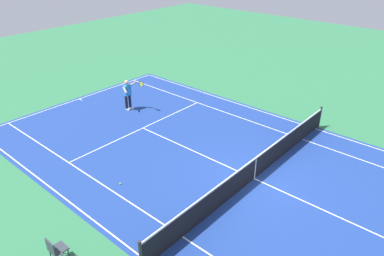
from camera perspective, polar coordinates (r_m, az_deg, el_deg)
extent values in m
plane|color=#2D7247|center=(14.45, 9.68, -7.80)|extent=(60.00, 60.00, 0.00)
cube|color=navy|center=(14.45, 9.68, -7.80)|extent=(24.20, 11.40, 0.00)
cube|color=white|center=(22.11, -17.27, 4.37)|extent=(0.05, 11.00, 0.01)
cube|color=white|center=(18.77, 18.74, -0.11)|extent=(23.80, 0.05, 0.01)
cube|color=white|center=(17.62, 16.88, -1.70)|extent=(23.80, 0.05, 0.01)
cube|color=white|center=(11.87, -1.52, -16.62)|extent=(23.80, 0.05, 0.01)
cube|color=white|center=(18.01, -7.69, 0.00)|extent=(0.05, 8.22, 0.01)
cube|color=white|center=(14.45, 9.68, -7.79)|extent=(12.80, 0.05, 0.01)
cube|color=white|center=(21.99, -17.06, 4.28)|extent=(0.30, 0.05, 0.01)
cylinder|color=#2D2D33|center=(18.80, 19.36, 1.66)|extent=(0.10, 0.10, 1.08)
cylinder|color=#2D2D33|center=(10.69, -8.05, -19.18)|extent=(0.10, 0.10, 1.08)
cube|color=black|center=(14.20, 9.82, -6.35)|extent=(0.02, 11.60, 0.88)
cube|color=white|center=(13.93, 9.98, -4.62)|extent=(0.04, 11.60, 0.06)
cube|color=white|center=(14.20, 9.82, -6.35)|extent=(0.04, 0.06, 0.88)
cylinder|color=black|center=(19.90, -10.22, 4.02)|extent=(0.15, 0.15, 0.74)
cube|color=white|center=(20.02, -10.01, 2.91)|extent=(0.28, 0.11, 0.09)
cylinder|color=black|center=(20.04, -9.69, 4.23)|extent=(0.15, 0.15, 0.74)
cube|color=white|center=(20.16, -9.49, 3.14)|extent=(0.28, 0.11, 0.09)
cube|color=#2884D1|center=(19.73, -10.11, 5.86)|extent=(0.24, 0.38, 0.56)
sphere|color=#DBAA84|center=(19.57, -10.21, 7.04)|extent=(0.23, 0.23, 0.23)
cylinder|color=#DBAA84|center=(19.39, -10.44, 5.85)|extent=(0.42, 0.22, 0.26)
cylinder|color=#DBAA84|center=(19.64, -9.23, 6.87)|extent=(0.42, 0.22, 0.30)
cylinder|color=#232326|center=(19.41, -8.51, 7.02)|extent=(0.28, 0.04, 0.04)
torus|color=#232326|center=(19.21, -7.93, 6.83)|extent=(0.31, 0.03, 0.31)
cylinder|color=#C6D84C|center=(19.21, -7.93, 6.83)|extent=(0.27, 0.01, 0.27)
sphere|color=#CCE01E|center=(14.19, -11.14, -8.54)|extent=(0.07, 0.07, 0.07)
cylinder|color=#38383D|center=(11.86, -19.67, -17.28)|extent=(0.04, 0.04, 0.44)
cylinder|color=#38383D|center=(11.62, -18.71, -18.22)|extent=(0.04, 0.04, 0.44)
cylinder|color=#38383D|center=(11.76, -21.22, -18.07)|extent=(0.04, 0.04, 0.44)
cube|color=#333842|center=(11.53, -20.17, -17.31)|extent=(0.44, 0.44, 0.04)
cube|color=#333842|center=(11.32, -21.26, -16.97)|extent=(0.44, 0.04, 0.40)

